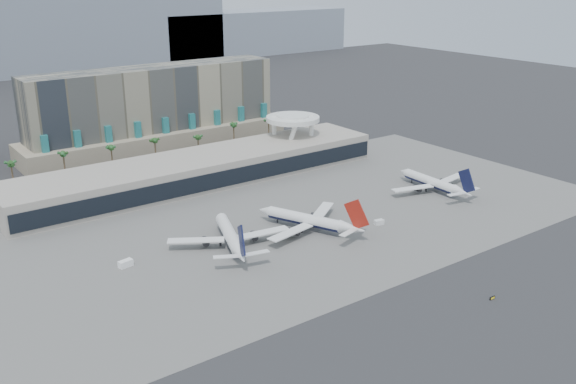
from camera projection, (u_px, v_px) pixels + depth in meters
ground at (374, 273)px, 198.51m from camera, size 900.00×900.00×0.00m
apron_pad at (272, 220)px, 240.28m from camera, size 260.00×130.00×0.06m
mountain_ridge at (26, 39)px, 561.14m from camera, size 680.00×60.00×70.00m
hotel at (155, 116)px, 330.98m from camera, size 140.00×30.00×42.00m
terminal at (200, 168)px, 279.77m from camera, size 170.00×32.50×14.50m
saucer_structure at (293, 122)px, 311.21m from camera, size 26.00×26.00×21.89m
palm_row at (177, 140)px, 309.07m from camera, size 157.80×2.80×13.10m
airliner_left at (230, 236)px, 216.77m from camera, size 40.61×41.96×15.13m
airliner_centre at (309, 220)px, 229.95m from camera, size 40.43×41.65×15.31m
airliner_right at (433, 182)px, 270.42m from camera, size 40.91×42.16×14.55m
service_vehicle_a at (126, 264)px, 202.52m from camera, size 4.87×3.00×2.22m
service_vehicle_b at (379, 222)px, 235.76m from camera, size 3.85×2.64×1.82m
taxiway_sign at (492, 298)px, 182.89m from camera, size 2.05×0.39×0.93m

